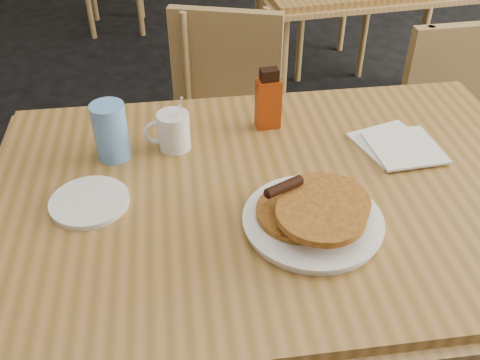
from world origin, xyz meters
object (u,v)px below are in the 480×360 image
(pancake_plate, at_px, (314,215))
(chair_neighbor_near, at_px, (436,104))
(main_table, at_px, (275,203))
(coffee_mug, at_px, (173,130))
(syrup_bottle, at_px, (268,101))
(chair_main_far, at_px, (230,116))
(blue_tumbler, at_px, (111,131))

(pancake_plate, bearing_deg, chair_neighbor_near, 49.68)
(main_table, xyz_separation_m, coffee_mug, (-0.21, 0.19, 0.09))
(chair_neighbor_near, height_order, pancake_plate, pancake_plate)
(pancake_plate, distance_m, syrup_bottle, 0.38)
(chair_main_far, xyz_separation_m, pancake_plate, (0.05, -0.84, 0.27))
(chair_main_far, relative_size, coffee_mug, 5.97)
(chair_neighbor_near, relative_size, syrup_bottle, 5.30)
(pancake_plate, xyz_separation_m, coffee_mug, (-0.26, 0.31, 0.02))
(main_table, distance_m, coffee_mug, 0.29)
(coffee_mug, bearing_deg, chair_neighbor_near, 21.11)
(chair_main_far, relative_size, chair_neighbor_near, 1.02)
(chair_neighbor_near, xyz_separation_m, pancake_plate, (-0.70, -0.83, 0.28))
(chair_main_far, xyz_separation_m, chair_neighbor_near, (0.75, -0.01, -0.01))
(main_table, xyz_separation_m, pancake_plate, (0.05, -0.12, 0.07))
(main_table, distance_m, pancake_plate, 0.15)
(coffee_mug, distance_m, syrup_bottle, 0.25)
(pancake_plate, bearing_deg, chair_main_far, 93.60)
(syrup_bottle, bearing_deg, pancake_plate, -91.70)
(coffee_mug, bearing_deg, main_table, -49.48)
(chair_main_far, bearing_deg, chair_neighbor_near, 16.95)
(chair_neighbor_near, height_order, coffee_mug, coffee_mug)
(blue_tumbler, bearing_deg, chair_main_far, 57.77)
(coffee_mug, bearing_deg, chair_main_far, 61.86)
(main_table, xyz_separation_m, chair_neighbor_near, (0.75, 0.70, -0.22))
(main_table, bearing_deg, syrup_bottle, 83.13)
(chair_main_far, distance_m, syrup_bottle, 0.57)
(chair_main_far, bearing_deg, pancake_plate, -68.33)
(chair_neighbor_near, bearing_deg, main_table, -138.37)
(chair_neighbor_near, height_order, syrup_bottle, syrup_bottle)
(chair_neighbor_near, bearing_deg, coffee_mug, -153.34)
(chair_main_far, height_order, syrup_bottle, syrup_bottle)
(pancake_plate, height_order, coffee_mug, coffee_mug)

